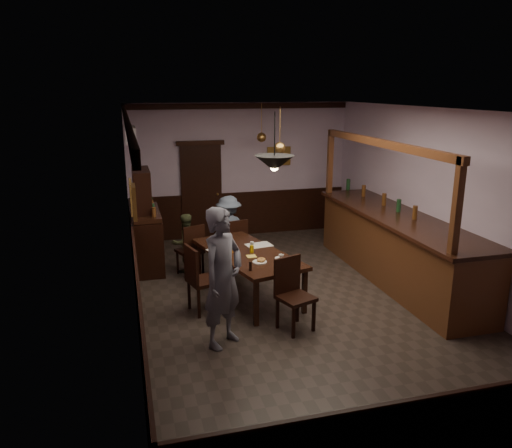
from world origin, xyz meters
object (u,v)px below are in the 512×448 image
object	(u,v)px
chair_far_right	(235,241)
soda_can	(252,249)
pendant_brass_far	(261,137)
chair_side	(199,276)
chair_far_left	(192,248)
bar_counter	(396,246)
dining_table	(247,256)
coffee_cup	(281,257)
chair_near	(292,290)
person_seated_right	(229,230)
sideboard	(146,229)
pendant_brass_mid	(280,148)
pendant_iron	(274,163)
person_standing	(223,278)
person_seated_left	(185,243)

from	to	relation	value
chair_far_right	soda_can	size ratio (longest dim) A/B	7.86
chair_far_right	pendant_brass_far	bearing A→B (deg)	-135.62
pendant_brass_far	chair_side	bearing A→B (deg)	-120.17
chair_far_left	bar_counter	xyz separation A→B (m)	(3.45, -1.12, 0.10)
dining_table	coffee_cup	size ratio (longest dim) A/B	29.79
chair_far_left	pendant_brass_far	distance (m)	2.99
chair_far_right	bar_counter	distance (m)	2.93
chair_far_right	chair_near	xyz separation A→B (m)	(0.23, -2.62, 0.05)
soda_can	pendant_brass_far	size ratio (longest dim) A/B	0.15
chair_far_left	pendant_brass_far	world-z (taller)	pendant_brass_far
dining_table	person_seated_right	world-z (taller)	person_seated_right
chair_far_right	sideboard	size ratio (longest dim) A/B	0.50
pendant_brass_mid	person_seated_right	bearing A→B (deg)	135.81
chair_far_right	pendant_brass_mid	distance (m)	1.97
sideboard	bar_counter	world-z (taller)	bar_counter
chair_far_right	soda_can	distance (m)	1.43
dining_table	pendant_iron	bearing A→B (deg)	-75.12
chair_near	bar_counter	distance (m)	2.68
person_standing	person_seated_left	size ratio (longest dim) A/B	1.70
dining_table	chair_near	world-z (taller)	chair_near
chair_near	person_seated_left	distance (m)	2.90
person_standing	person_seated_left	world-z (taller)	person_standing
chair_far_left	person_seated_left	bearing A→B (deg)	-93.72
chair_far_left	person_seated_left	xyz separation A→B (m)	(-0.08, 0.27, 0.02)
person_standing	person_seated_right	bearing A→B (deg)	36.63
chair_side	person_standing	distance (m)	1.12
dining_table	chair_far_right	bearing A→B (deg)	85.49
sideboard	pendant_brass_mid	distance (m)	2.93
soda_can	chair_far_right	bearing A→B (deg)	88.16
coffee_cup	bar_counter	bearing A→B (deg)	-2.69
chair_far_right	chair_side	size ratio (longest dim) A/B	0.89
chair_near	pendant_brass_mid	xyz separation A→B (m)	(0.47, 2.14, 1.73)
dining_table	person_seated_left	world-z (taller)	person_seated_left
chair_far_right	person_seated_left	distance (m)	0.94
chair_far_right	person_seated_left	world-z (taller)	person_seated_left
person_seated_left	coffee_cup	distance (m)	2.27
person_seated_left	person_standing	bearing A→B (deg)	73.56
person_seated_left	chair_far_right	bearing A→B (deg)	158.47
person_standing	coffee_cup	bearing A→B (deg)	1.25
chair_far_right	chair_near	distance (m)	2.63
chair_side	soda_can	xyz separation A→B (m)	(0.91, 0.38, 0.23)
chair_far_right	pendant_iron	world-z (taller)	pendant_iron
person_seated_right	coffee_cup	bearing A→B (deg)	77.35
coffee_cup	chair_far_right	bearing A→B (deg)	84.58
person_seated_right	pendant_brass_mid	xyz separation A→B (m)	(0.77, -0.75, 1.63)
chair_far_right	pendant_iron	xyz separation A→B (m)	(0.10, -2.12, 1.77)
person_seated_left	dining_table	bearing A→B (deg)	101.84
person_standing	chair_side	bearing A→B (deg)	58.66
pendant_iron	chair_far_left	bearing A→B (deg)	116.95
coffee_cup	pendant_iron	distance (m)	1.53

